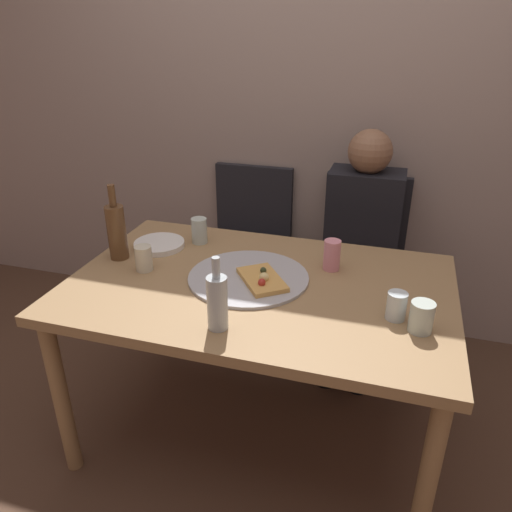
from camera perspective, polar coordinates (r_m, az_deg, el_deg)
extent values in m
plane|color=#513828|center=(2.30, 0.30, -19.35)|extent=(8.00, 8.00, 0.00)
cube|color=gray|center=(2.68, 7.16, 18.50)|extent=(6.00, 0.10, 2.60)
cube|color=#99754C|center=(1.86, 0.35, -3.66)|extent=(1.43, 0.92, 0.04)
cylinder|color=#99754C|center=(2.05, -21.60, -15.05)|extent=(0.06, 0.06, 0.69)
cylinder|color=#99754C|center=(1.74, 19.15, -23.62)|extent=(0.06, 0.06, 0.69)
cylinder|color=#99754C|center=(2.59, -11.15, -4.48)|extent=(0.06, 0.06, 0.69)
cylinder|color=#99754C|center=(2.35, 18.94, -8.96)|extent=(0.06, 0.06, 0.69)
cylinder|color=#ADADB2|center=(1.88, -0.88, -2.47)|extent=(0.46, 0.46, 0.01)
cube|color=tan|center=(1.83, 0.70, -2.74)|extent=(0.24, 0.25, 0.02)
sphere|color=#EAD184|center=(1.81, 0.93, -2.47)|extent=(0.04, 0.04, 0.04)
sphere|color=#2D381E|center=(1.86, 0.85, -1.65)|extent=(0.02, 0.02, 0.02)
sphere|color=#B22D23|center=(1.78, 0.67, -3.07)|extent=(0.03, 0.03, 0.03)
cylinder|color=brown|center=(2.08, -15.79, 2.62)|extent=(0.08, 0.08, 0.22)
cylinder|color=brown|center=(2.03, -16.31, 6.71)|extent=(0.03, 0.03, 0.09)
cylinder|color=#B2BCC1|center=(1.56, -4.49, -5.44)|extent=(0.07, 0.07, 0.18)
cylinder|color=#B2BCC1|center=(1.50, -4.65, -1.34)|extent=(0.03, 0.03, 0.07)
cylinder|color=#B7C6BC|center=(2.18, -6.57, 2.93)|extent=(0.07, 0.07, 0.11)
cylinder|color=#B7C6BC|center=(1.64, 18.59, -6.70)|extent=(0.08, 0.08, 0.10)
cylinder|color=silver|center=(1.68, 15.93, -5.56)|extent=(0.07, 0.07, 0.10)
cylinder|color=beige|center=(1.97, -12.85, -0.26)|extent=(0.07, 0.07, 0.10)
cylinder|color=pink|center=(1.95, 8.76, 0.11)|extent=(0.07, 0.07, 0.12)
cylinder|color=white|center=(2.18, -11.12, 1.33)|extent=(0.22, 0.22, 0.02)
cube|color=black|center=(2.73, -1.45, 0.15)|extent=(0.44, 0.44, 0.05)
cube|color=black|center=(2.82, -0.23, 5.96)|extent=(0.44, 0.04, 0.45)
cylinder|color=black|center=(2.64, 1.27, -6.74)|extent=(0.04, 0.04, 0.42)
cylinder|color=black|center=(2.75, -6.42, -5.48)|extent=(0.04, 0.04, 0.42)
cylinder|color=black|center=(2.95, 3.26, -2.95)|extent=(0.04, 0.04, 0.42)
cylinder|color=black|center=(3.05, -3.69, -1.97)|extent=(0.04, 0.04, 0.42)
cube|color=black|center=(2.62, 11.71, -1.55)|extent=(0.44, 0.44, 0.05)
cube|color=black|center=(2.71, 12.58, 4.54)|extent=(0.44, 0.04, 0.45)
cylinder|color=black|center=(2.57, 15.02, -8.67)|extent=(0.04, 0.04, 0.42)
cylinder|color=black|center=(2.59, 6.59, -7.54)|extent=(0.04, 0.04, 0.42)
cylinder|color=black|center=(2.90, 15.44, -4.56)|extent=(0.04, 0.04, 0.42)
cylinder|color=black|center=(2.91, 7.99, -3.60)|extent=(0.04, 0.04, 0.42)
cube|color=black|center=(2.53, 12.27, 3.89)|extent=(0.36, 0.22, 0.52)
sphere|color=brown|center=(2.43, 13.06, 11.68)|extent=(0.21, 0.21, 0.21)
cylinder|color=black|center=(2.46, 13.11, -3.63)|extent=(0.12, 0.40, 0.12)
cylinder|color=black|center=(2.47, 9.41, -3.15)|extent=(0.12, 0.40, 0.12)
cylinder|color=black|center=(2.41, 12.16, -10.56)|extent=(0.11, 0.11, 0.45)
cylinder|color=black|center=(2.42, 8.34, -10.04)|extent=(0.11, 0.11, 0.45)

